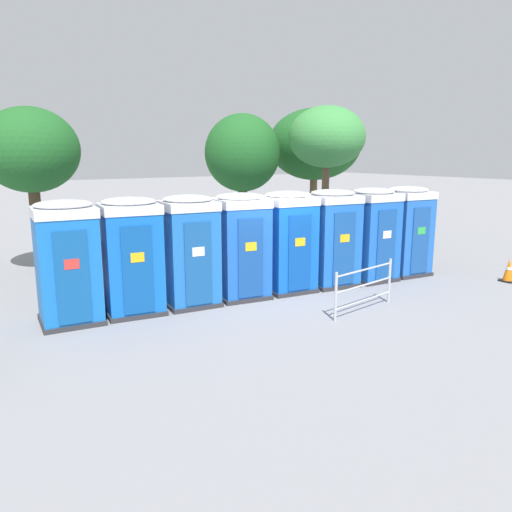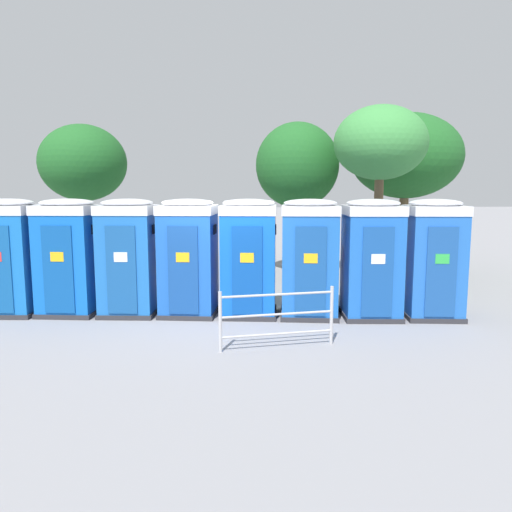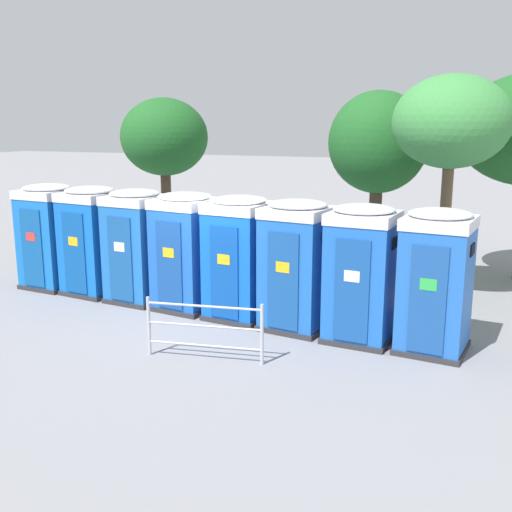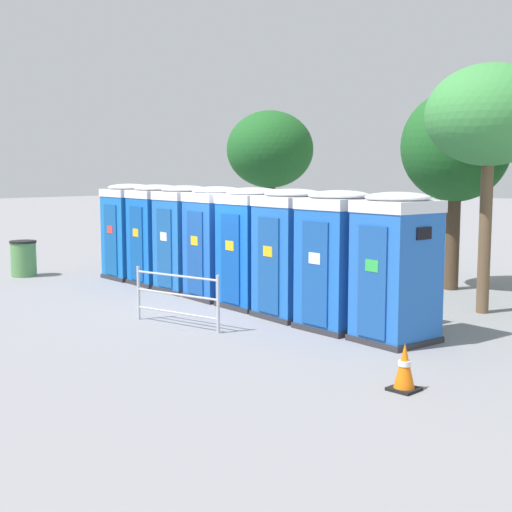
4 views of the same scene
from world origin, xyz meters
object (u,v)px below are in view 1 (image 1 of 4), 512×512
at_px(portapotty_2, 189,250).
at_px(portapotty_4, 288,241).
at_px(traffic_cone, 509,270).
at_px(portapotty_0, 67,262).
at_px(portapotty_6, 372,234).
at_px(portapotty_1, 131,255).
at_px(event_barrier, 364,286).
at_px(portapotty_7, 406,230).
at_px(street_tree_0, 30,151).
at_px(portapotty_3, 241,245).
at_px(street_tree_1, 314,145).
at_px(portapotty_5, 332,237).
at_px(street_tree_3, 327,138).
at_px(street_tree_2, 242,154).

xyz_separation_m(portapotty_2, portapotty_4, (2.62, -0.27, -0.00)).
distance_m(portapotty_4, traffic_cone, 6.25).
relative_size(portapotty_0, portapotty_6, 1.00).
xyz_separation_m(portapotty_4, traffic_cone, (5.59, -2.63, -0.97)).
distance_m(portapotty_1, event_barrier, 5.14).
height_order(portapotty_7, street_tree_0, street_tree_0).
relative_size(portapotty_3, street_tree_1, 0.49).
relative_size(street_tree_0, event_barrier, 2.33).
distance_m(street_tree_0, event_barrier, 9.91).
relative_size(portapotty_6, event_barrier, 1.25).
relative_size(portapotty_5, street_tree_0, 0.54).
bearing_deg(street_tree_1, portapotty_7, -104.46).
bearing_deg(portapotty_7, portapotty_3, 173.60).
distance_m(portapotty_2, street_tree_3, 7.39).
bearing_deg(street_tree_0, portapotty_0, -93.78).
distance_m(portapotty_0, street_tree_1, 12.11).
bearing_deg(street_tree_3, portapotty_6, -109.39).
bearing_deg(street_tree_0, street_tree_3, -16.84).
bearing_deg(portapotty_5, portapotty_4, 171.86).
bearing_deg(street_tree_3, traffic_cone, -71.71).
bearing_deg(street_tree_0, portapotty_1, -79.16).
relative_size(portapotty_6, street_tree_0, 0.54).
distance_m(portapotty_6, event_barrier, 3.06).
distance_m(portapotty_2, portapotty_6, 5.26).
relative_size(portapotty_4, traffic_cone, 3.97).
bearing_deg(portapotty_7, portapotty_1, 173.82).
distance_m(portapotty_1, portapotty_2, 1.32).
height_order(street_tree_1, street_tree_2, street_tree_1).
relative_size(portapotty_0, portapotty_2, 1.00).
bearing_deg(street_tree_0, portapotty_7, -34.07).
bearing_deg(portapotty_5, portapotty_2, 173.31).
bearing_deg(portapotty_2, portapotty_3, -5.55).
relative_size(portapotty_2, portapotty_6, 1.00).
bearing_deg(portapotty_2, portapotty_1, 174.08).
distance_m(portapotty_4, event_barrier, 2.47).
relative_size(portapotty_5, traffic_cone, 3.97).
bearing_deg(portapotty_4, portapotty_6, -8.01).
relative_size(portapotty_3, portapotty_4, 1.00).
xyz_separation_m(street_tree_1, street_tree_3, (-1.71, -2.66, 0.16)).
height_order(portapotty_5, portapotty_6, same).
bearing_deg(event_barrier, portapotty_6, 41.27).
relative_size(portapotty_6, street_tree_3, 0.51).
xyz_separation_m(portapotty_1, traffic_cone, (9.51, -3.04, -0.97)).
distance_m(portapotty_1, traffic_cone, 10.03).
bearing_deg(street_tree_0, portapotty_4, -48.42).
distance_m(portapotty_7, street_tree_1, 6.69).
distance_m(portapotty_5, street_tree_3, 4.76).
relative_size(street_tree_2, traffic_cone, 7.50).
distance_m(portapotty_2, event_barrier, 4.02).
xyz_separation_m(portapotty_4, portapotty_6, (2.61, -0.37, -0.00)).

